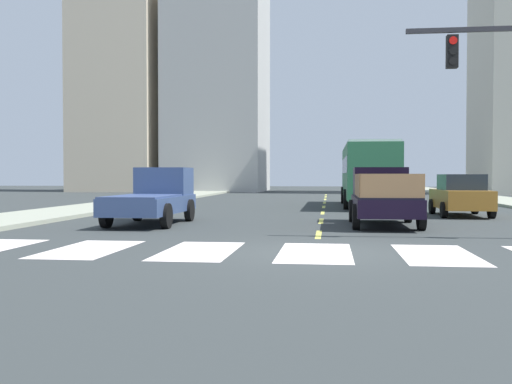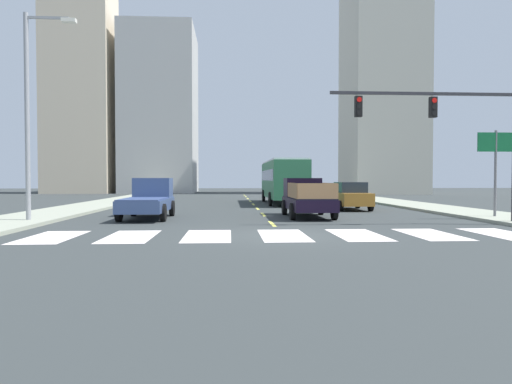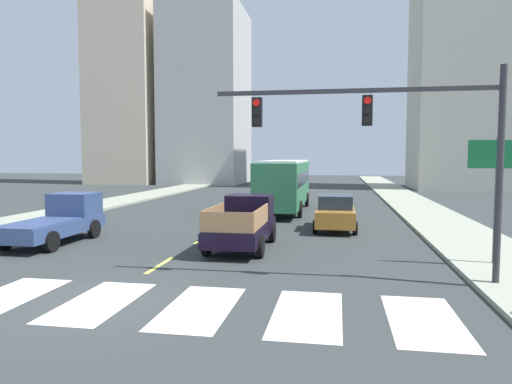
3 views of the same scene
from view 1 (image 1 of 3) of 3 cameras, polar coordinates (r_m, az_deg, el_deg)
The scene contains 19 objects.
ground_plane at distance 13.07m, azimuth 5.65°, elevation -5.76°, with size 160.00×160.00×0.00m, color #313637.
sidewalk_left at distance 33.07m, azimuth -13.36°, elevation -1.23°, with size 3.55×110.00×0.15m, color #989C88.
crosswalk_stripe_1 at distance 14.14m, azimuth -15.57°, elevation -5.24°, with size 1.56×3.44×0.01m, color silver.
crosswalk_stripe_2 at distance 13.37m, azimuth -5.39°, elevation -5.58°, with size 1.56×3.44×0.01m, color silver.
crosswalk_stripe_3 at distance 13.07m, azimuth 5.65°, elevation -5.75°, with size 1.56×3.44×0.01m, color silver.
crosswalk_stripe_4 at distance 13.26m, azimuth 16.79°, elevation -5.70°, with size 1.56×3.44×0.01m, color silver.
lane_dash_0 at distance 17.04m, azimuth 5.97°, elevation -4.04°, with size 0.16×2.40×0.01m, color #D5D052.
lane_dash_1 at distance 22.03m, azimuth 6.21°, elevation -2.77°, with size 0.16×2.40×0.01m, color #D5D052.
lane_dash_2 at distance 27.01m, azimuth 6.36°, elevation -1.97°, with size 0.16×2.40×0.01m, color #D5D052.
lane_dash_3 at distance 32.01m, azimuth 6.46°, elevation -1.42°, with size 0.16×2.40×0.01m, color #D5D052.
lane_dash_4 at distance 37.00m, azimuth 6.54°, elevation -1.01°, with size 0.16×2.40×0.01m, color #D5D052.
lane_dash_5 at distance 41.99m, azimuth 6.59°, elevation -0.71°, with size 0.16×2.40×0.01m, color #D5D052.
lane_dash_6 at distance 46.99m, azimuth 6.64°, elevation -0.47°, with size 0.16×2.40×0.01m, color #D5D052.
lane_dash_7 at distance 51.99m, azimuth 6.67°, elevation -0.27°, with size 0.16×2.40×0.01m, color #D5D052.
pickup_stakebed at distance 20.72m, azimuth 11.97°, elevation -0.48°, with size 2.18×5.20×1.96m.
pickup_dark at distance 21.21m, azimuth -9.59°, elevation -0.47°, with size 2.18×5.20×1.96m.
city_bus at distance 32.81m, azimuth 10.59°, elevation 2.05°, with size 2.72×10.80×3.32m.
sedan_near_left at distance 26.05m, azimuth 18.87°, elevation -0.29°, with size 2.02×4.40×1.72m.
block_mid_right at distance 65.57m, azimuth -3.57°, elevation 10.19°, with size 9.92×11.92×22.99m, color #ACACA7.
Camera 1 is at (0.30, -12.96, 1.67)m, focal length 42.07 mm.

